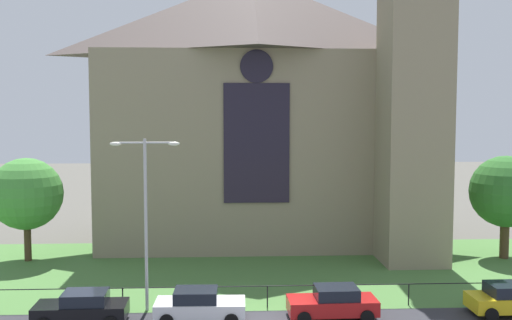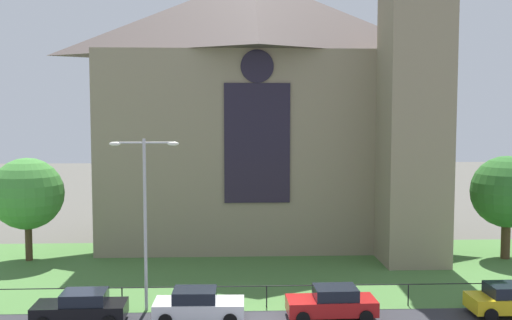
% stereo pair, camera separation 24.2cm
% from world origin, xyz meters
% --- Properties ---
extents(ground, '(160.00, 160.00, 0.00)m').
position_xyz_m(ground, '(0.00, 10.00, 0.00)').
color(ground, '#56544C').
extents(grass_verge, '(120.00, 20.00, 0.01)m').
position_xyz_m(grass_verge, '(0.00, 8.00, 0.00)').
color(grass_verge, '#477538').
rests_on(grass_verge, ground).
extents(church_building, '(23.20, 16.20, 26.00)m').
position_xyz_m(church_building, '(1.27, 18.64, 10.27)').
color(church_building, gray).
rests_on(church_building, ground).
extents(iron_railing, '(28.77, 0.07, 1.13)m').
position_xyz_m(iron_railing, '(0.50, 2.50, 0.97)').
color(iron_railing, black).
rests_on(iron_railing, ground).
extents(tree_right_far, '(4.77, 4.77, 6.90)m').
position_xyz_m(tree_right_far, '(17.08, 12.04, 4.49)').
color(tree_right_far, '#4C3823').
rests_on(tree_right_far, ground).
extents(tree_left_far, '(4.71, 4.71, 6.80)m').
position_xyz_m(tree_left_far, '(-14.62, 12.88, 4.43)').
color(tree_left_far, '#4C3823').
rests_on(tree_left_far, ground).
extents(streetlamp_near, '(3.37, 0.26, 8.49)m').
position_xyz_m(streetlamp_near, '(-5.47, 2.40, 5.38)').
color(streetlamp_near, '#B2B2B7').
rests_on(streetlamp_near, ground).
extents(parked_car_black, '(4.24, 2.10, 1.51)m').
position_xyz_m(parked_car_black, '(-8.21, 0.60, 0.74)').
color(parked_car_black, black).
rests_on(parked_car_black, ground).
extents(parked_car_white, '(4.24, 2.11, 1.51)m').
position_xyz_m(parked_car_white, '(-2.83, 0.73, 0.74)').
color(parked_car_white, silver).
rests_on(parked_car_white, ground).
extents(parked_car_red, '(4.24, 2.10, 1.51)m').
position_xyz_m(parked_car_red, '(3.51, 0.83, 0.74)').
color(parked_car_red, '#B21919').
rests_on(parked_car_red, ground).
extents(parked_car_yellow, '(4.22, 2.07, 1.51)m').
position_xyz_m(parked_car_yellow, '(12.24, 0.90, 0.74)').
color(parked_car_yellow, gold).
rests_on(parked_car_yellow, ground).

